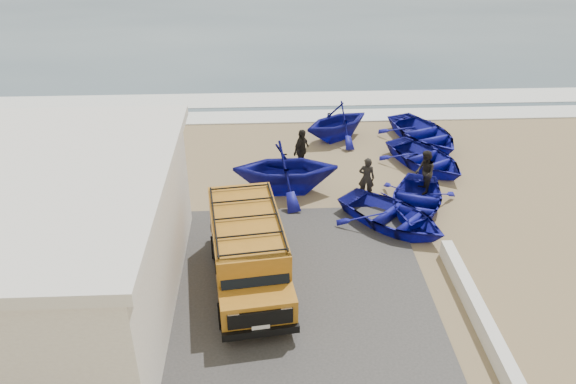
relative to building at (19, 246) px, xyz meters
name	(u,v)px	position (x,y,z in m)	size (l,w,h in m)	color
ground	(293,258)	(7.50, 2.00, -2.16)	(160.00, 160.00, 0.00)	#907953
slab	(228,301)	(5.50, 0.00, -2.14)	(12.00, 10.00, 0.05)	#3E3C39
surf_line	(280,117)	(7.50, 14.00, -2.13)	(180.00, 1.60, 0.06)	white
surf_wash	(278,100)	(7.50, 16.50, -2.14)	(180.00, 2.20, 0.04)	white
building	(19,246)	(0.00, 0.00, 0.00)	(8.40, 9.40, 4.30)	white
parapet	(477,310)	(12.50, -1.00, -1.89)	(0.35, 6.00, 0.55)	silver
van	(248,250)	(6.11, 0.89, -0.97)	(2.67, 5.40, 2.22)	#B06E1A
boat_near_left	(392,216)	(11.10, 3.75, -1.74)	(2.91, 4.07, 0.84)	#131596
boat_near_right	(416,200)	(12.21, 4.81, -1.76)	(2.76, 3.87, 0.80)	#131596
boat_mid_left	(285,167)	(7.46, 6.38, -1.10)	(3.49, 4.04, 2.13)	#131596
boat_mid_right	(426,158)	(13.46, 8.21, -1.75)	(2.85, 4.00, 0.83)	#131596
boat_far_left	(337,121)	(10.04, 11.24, -1.26)	(2.96, 3.43, 1.81)	#131596
boat_far_right	(423,133)	(14.01, 10.69, -1.71)	(3.11, 4.35, 0.90)	#131596
fisherman_front	(367,178)	(10.51, 5.81, -1.32)	(0.61, 0.40, 1.68)	black
fisherman_middle	(425,172)	(12.81, 6.08, -1.29)	(0.85, 0.66, 1.76)	black
fisherman_back	(301,150)	(8.20, 8.17, -1.25)	(1.07, 0.45, 1.83)	black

